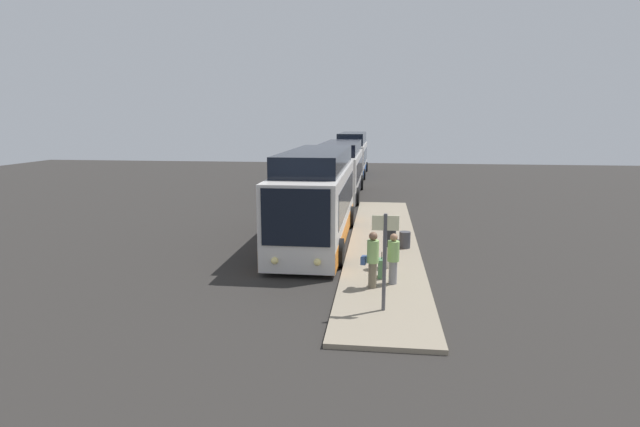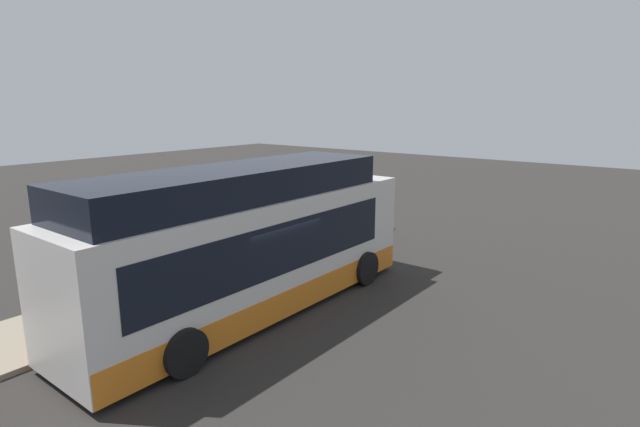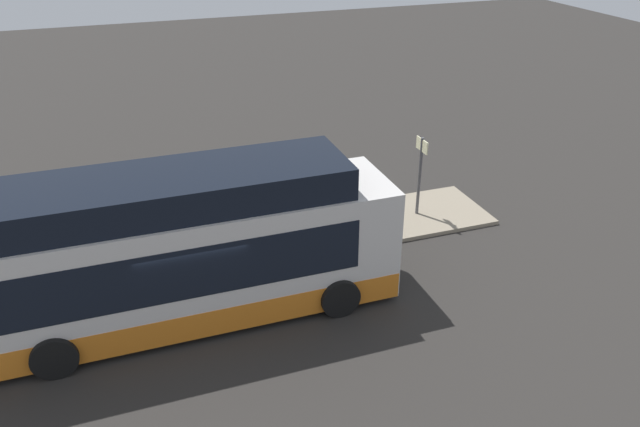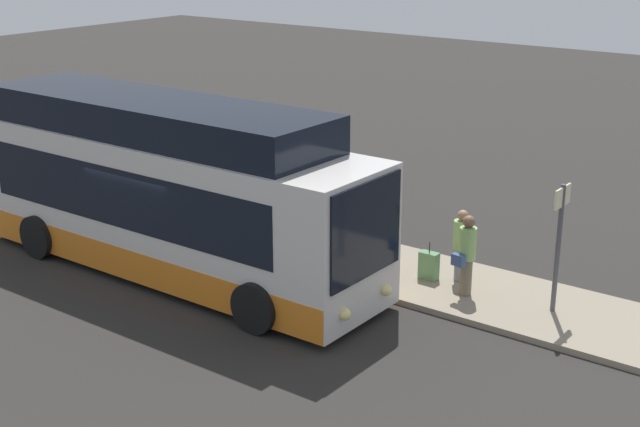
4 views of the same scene
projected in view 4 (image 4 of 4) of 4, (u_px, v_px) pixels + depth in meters
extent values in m
plane|color=#2B2826|center=(169.00, 273.00, 19.92)|extent=(80.00, 80.00, 0.00)
cube|color=gray|center=(257.00, 234.00, 22.18)|extent=(20.00, 2.79, 0.13)
cube|color=silver|center=(172.00, 202.00, 19.52)|extent=(10.25, 2.54, 2.91)
cube|color=orange|center=(174.00, 249.00, 19.87)|extent=(10.19, 2.56, 0.70)
cube|color=black|center=(163.00, 185.00, 19.56)|extent=(8.40, 2.57, 1.28)
cube|color=black|center=(366.00, 230.00, 16.46)|extent=(0.06, 2.23, 1.87)
sphere|color=#F9E58C|center=(386.00, 290.00, 17.44)|extent=(0.24, 0.24, 0.24)
sphere|color=#F9E58C|center=(345.00, 314.00, 16.37)|extent=(0.24, 0.24, 0.24)
cylinder|color=black|center=(334.00, 268.00, 18.86)|extent=(1.02, 0.30, 1.02)
cylinder|color=black|center=(255.00, 308.00, 16.93)|extent=(1.02, 0.30, 1.02)
cylinder|color=black|center=(122.00, 209.00, 22.65)|extent=(1.02, 0.30, 1.02)
cylinder|color=black|center=(38.00, 236.00, 20.72)|extent=(1.02, 0.30, 1.02)
cube|color=black|center=(154.00, 117.00, 19.17)|extent=(8.71, 2.34, 0.78)
cylinder|color=silver|center=(390.00, 248.00, 20.00)|extent=(0.43, 0.43, 0.77)
cylinder|color=#262628|center=(391.00, 217.00, 19.78)|extent=(0.62, 0.62, 0.67)
sphere|color=beige|center=(392.00, 198.00, 19.63)|extent=(0.25, 0.25, 0.25)
cube|color=black|center=(387.00, 225.00, 20.16)|extent=(0.29, 0.30, 0.24)
cylinder|color=#6B604C|center=(466.00, 277.00, 18.36)|extent=(0.29, 0.29, 0.79)
cylinder|color=#8CB766|center=(468.00, 243.00, 18.13)|extent=(0.42, 0.42, 0.68)
sphere|color=brown|center=(469.00, 222.00, 17.98)|extent=(0.26, 0.26, 0.26)
cube|color=#334C7F|center=(458.00, 260.00, 18.04)|extent=(0.30, 0.19, 0.24)
cylinder|color=gray|center=(460.00, 264.00, 19.10)|extent=(0.27, 0.27, 0.72)
cylinder|color=#8CB766|center=(462.00, 235.00, 18.89)|extent=(0.39, 0.39, 0.63)
sphere|color=#9E7051|center=(463.00, 215.00, 18.75)|extent=(0.24, 0.24, 0.24)
cube|color=#598C59|center=(429.00, 266.00, 19.18)|extent=(0.41, 0.23, 0.61)
cylinder|color=black|center=(430.00, 247.00, 19.05)|extent=(0.02, 0.02, 0.24)
cylinder|color=#4C4C51|center=(558.00, 249.00, 17.31)|extent=(0.10, 0.10, 2.62)
cube|color=beige|center=(563.00, 197.00, 16.97)|extent=(0.04, 0.70, 0.39)
cylinder|color=#3F3F44|center=(310.00, 219.00, 22.10)|extent=(0.44, 0.44, 0.65)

